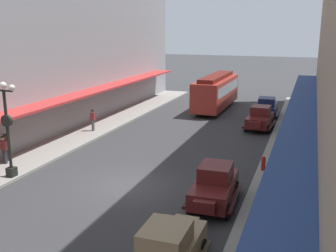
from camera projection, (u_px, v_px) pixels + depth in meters
ground_plane at (129, 185)px, 20.76m from camera, size 200.00×200.00×0.00m
sidewalk_left at (12, 167)px, 23.21m from camera, size 3.00×60.00×0.15m
sidewalk_right at (277, 205)px, 18.27m from camera, size 3.00×60.00×0.15m
parked_car_0 at (214, 184)px, 18.43m from camera, size 2.28×4.31×1.84m
parked_car_1 at (260, 117)px, 32.16m from camera, size 2.30×4.32×1.84m
parked_car_2 at (168, 249)px, 13.05m from camera, size 2.17×4.27×1.84m
parked_car_3 at (267, 107)px, 36.37m from camera, size 2.27×4.31×1.84m
streetcar at (216, 91)px, 39.60m from camera, size 2.65×9.63×3.46m
lamp_post_with_clock at (7, 126)px, 20.97m from camera, size 1.42×0.44×5.16m
fire_hydrant at (263, 163)px, 22.47m from camera, size 0.24×0.24×0.82m
pedestrian_0 at (93, 120)px, 30.97m from camera, size 0.36×0.28×1.67m
pedestrian_1 at (4, 150)px, 23.47m from camera, size 0.36×0.28×1.67m
pedestrian_2 at (288, 129)px, 28.12m from camera, size 0.36×0.28×1.67m
pedestrian_3 at (6, 147)px, 23.95m from camera, size 0.36×0.28×1.67m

